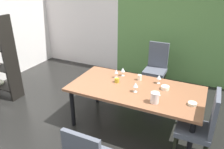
{
  "coord_description": "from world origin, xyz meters",
  "views": [
    {
      "loc": [
        1.65,
        -2.43,
        2.3
      ],
      "look_at": [
        0.28,
        0.48,
        0.85
      ],
      "focal_mm": 35.0,
      "sensor_mm": 36.0,
      "label": 1
    }
  ],
  "objects": [
    {
      "name": "serving_bowl_west",
      "position": [
        1.12,
        0.6,
        0.74
      ],
      "size": [
        0.13,
        0.13,
        0.05
      ],
      "primitive_type": "cylinder",
      "color": "#F7E8CB",
      "rests_on": "dining_table"
    },
    {
      "name": "back_panel_interior",
      "position": [
        -1.68,
        2.58,
        1.32
      ],
      "size": [
        2.31,
        0.1,
        2.64
      ],
      "primitive_type": "cube",
      "color": "silver",
      "rests_on": "ground_plane"
    },
    {
      "name": "cup_near_shelf",
      "position": [
        0.66,
        0.74,
        0.76
      ],
      "size": [
        0.07,
        0.07,
        0.09
      ],
      "primitive_type": "cylinder",
      "color": "#F7E4C8",
      "rests_on": "dining_table"
    },
    {
      "name": "dining_table",
      "position": [
        0.7,
        0.45,
        0.65
      ],
      "size": [
        2.05,
        1.03,
        0.72
      ],
      "color": "#8F593C",
      "rests_on": "ground_plane"
    },
    {
      "name": "wine_glass_corner",
      "position": [
        0.98,
        0.76,
        0.82
      ],
      "size": [
        0.07,
        0.07,
        0.15
      ],
      "color": "silver",
      "rests_on": "dining_table"
    },
    {
      "name": "pitcher_center",
      "position": [
        1.08,
        0.15,
        0.79
      ],
      "size": [
        0.13,
        0.12,
        0.16
      ],
      "color": "silver",
      "rests_on": "dining_table"
    },
    {
      "name": "wine_glass_left",
      "position": [
        0.74,
        0.33,
        0.83
      ],
      "size": [
        0.08,
        0.08,
        0.16
      ],
      "color": "silver",
      "rests_on": "dining_table"
    },
    {
      "name": "serving_bowl_front",
      "position": [
        1.56,
        0.31,
        0.73
      ],
      "size": [
        0.12,
        0.12,
        0.04
      ],
      "primitive_type": "cylinder",
      "color": "beige",
      "rests_on": "dining_table"
    },
    {
      "name": "garden_window_panel",
      "position": [
        1.16,
        2.58,
        1.32
      ],
      "size": [
        3.37,
        0.1,
        2.64
      ],
      "primitive_type": "cube",
      "color": "#588445",
      "rests_on": "ground_plane"
    },
    {
      "name": "ground_plane",
      "position": [
        0.0,
        0.0,
        -0.01
      ],
      "size": [
        5.68,
        5.25,
        0.02
      ],
      "primitive_type": "cube",
      "color": "black"
    },
    {
      "name": "chair_head_far",
      "position": [
        0.66,
        1.88,
        0.57
      ],
      "size": [
        0.44,
        0.44,
        1.04
      ],
      "rotation": [
        0.0,
        0.0,
        3.14
      ],
      "color": "#4E525E",
      "rests_on": "ground_plane"
    },
    {
      "name": "wine_glass_north",
      "position": [
        0.27,
        0.66,
        0.83
      ],
      "size": [
        0.06,
        0.06,
        0.15
      ],
      "color": "silver",
      "rests_on": "dining_table"
    },
    {
      "name": "chair_right_near",
      "position": [
        1.72,
        0.12,
        0.56
      ],
      "size": [
        0.44,
        0.44,
        1.04
      ],
      "rotation": [
        0.0,
        0.0,
        1.57
      ],
      "color": "#4E525E",
      "rests_on": "ground_plane"
    },
    {
      "name": "wine_glass_right",
      "position": [
        0.34,
        0.78,
        0.82
      ],
      "size": [
        0.08,
        0.08,
        0.15
      ],
      "color": "silver",
      "rests_on": "dining_table"
    },
    {
      "name": "cup_south",
      "position": [
        0.36,
        0.5,
        0.75
      ],
      "size": [
        0.08,
        0.08,
        0.07
      ],
      "primitive_type": "cylinder",
      "color": "#AD9124",
      "rests_on": "dining_table"
    }
  ]
}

